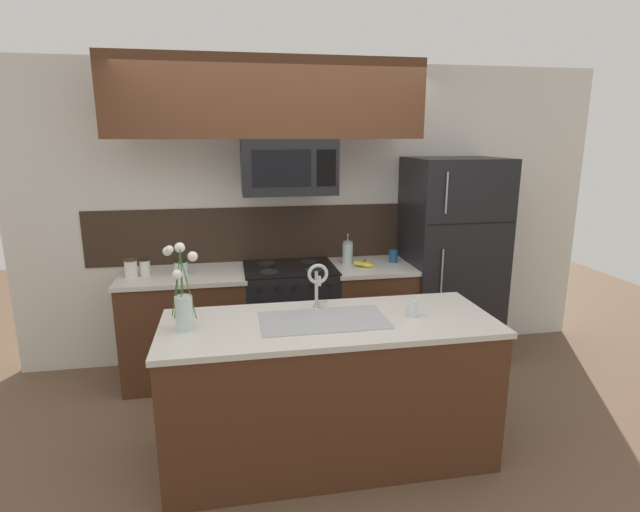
{
  "coord_description": "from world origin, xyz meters",
  "views": [
    {
      "loc": [
        -0.48,
        -3.12,
        1.99
      ],
      "look_at": [
        0.14,
        0.27,
        1.16
      ],
      "focal_mm": 28.0,
      "sensor_mm": 36.0,
      "label": 1
    }
  ],
  "objects_px": {
    "storage_jar_tall": "(131,268)",
    "flower_vase": "(183,301)",
    "microwave": "(288,167)",
    "banana_bunch": "(364,264)",
    "storage_jar_short": "(181,267)",
    "stove_range": "(290,319)",
    "french_press": "(348,253)",
    "refrigerator": "(449,261)",
    "coffee_tin": "(393,256)",
    "drinking_glass": "(413,308)",
    "sink_faucet": "(318,280)",
    "storage_jar_medium": "(145,267)"
  },
  "relations": [
    {
      "from": "storage_jar_tall",
      "to": "flower_vase",
      "type": "bearing_deg",
      "value": -67.57
    },
    {
      "from": "stove_range",
      "to": "french_press",
      "type": "bearing_deg",
      "value": 6.68
    },
    {
      "from": "banana_bunch",
      "to": "french_press",
      "type": "xyz_separation_m",
      "value": [
        -0.12,
        0.12,
        0.08
      ]
    },
    {
      "from": "refrigerator",
      "to": "coffee_tin",
      "type": "distance_m",
      "value": 0.52
    },
    {
      "from": "drinking_glass",
      "to": "refrigerator",
      "type": "bearing_deg",
      "value": 57.09
    },
    {
      "from": "refrigerator",
      "to": "storage_jar_medium",
      "type": "bearing_deg",
      "value": -179.43
    },
    {
      "from": "storage_jar_short",
      "to": "coffee_tin",
      "type": "relative_size",
      "value": 1.02
    },
    {
      "from": "storage_jar_medium",
      "to": "french_press",
      "type": "relative_size",
      "value": 0.51
    },
    {
      "from": "microwave",
      "to": "french_press",
      "type": "distance_m",
      "value": 0.91
    },
    {
      "from": "microwave",
      "to": "banana_bunch",
      "type": "distance_m",
      "value": 1.04
    },
    {
      "from": "storage_jar_short",
      "to": "stove_range",
      "type": "bearing_deg",
      "value": 0.91
    },
    {
      "from": "banana_bunch",
      "to": "flower_vase",
      "type": "bearing_deg",
      "value": -139.76
    },
    {
      "from": "storage_jar_medium",
      "to": "drinking_glass",
      "type": "relative_size",
      "value": 1.28
    },
    {
      "from": "sink_faucet",
      "to": "drinking_glass",
      "type": "bearing_deg",
      "value": -21.75
    },
    {
      "from": "coffee_tin",
      "to": "drinking_glass",
      "type": "xyz_separation_m",
      "value": [
        -0.32,
        -1.32,
        -0.0
      ]
    },
    {
      "from": "microwave",
      "to": "storage_jar_tall",
      "type": "height_order",
      "value": "microwave"
    },
    {
      "from": "flower_vase",
      "to": "refrigerator",
      "type": "bearing_deg",
      "value": 29.74
    },
    {
      "from": "microwave",
      "to": "banana_bunch",
      "type": "relative_size",
      "value": 3.9
    },
    {
      "from": "storage_jar_medium",
      "to": "french_press",
      "type": "xyz_separation_m",
      "value": [
        1.67,
        0.07,
        0.03
      ]
    },
    {
      "from": "microwave",
      "to": "storage_jar_tall",
      "type": "xyz_separation_m",
      "value": [
        -1.26,
        -0.01,
        -0.77
      ]
    },
    {
      "from": "banana_bunch",
      "to": "microwave",
      "type": "bearing_deg",
      "value": 176.47
    },
    {
      "from": "coffee_tin",
      "to": "flower_vase",
      "type": "bearing_deg",
      "value": -142.62
    },
    {
      "from": "storage_jar_tall",
      "to": "coffee_tin",
      "type": "height_order",
      "value": "storage_jar_tall"
    },
    {
      "from": "storage_jar_tall",
      "to": "flower_vase",
      "type": "height_order",
      "value": "flower_vase"
    },
    {
      "from": "french_press",
      "to": "drinking_glass",
      "type": "bearing_deg",
      "value": -85.93
    },
    {
      "from": "refrigerator",
      "to": "coffee_tin",
      "type": "height_order",
      "value": "refrigerator"
    },
    {
      "from": "refrigerator",
      "to": "stove_range",
      "type": "bearing_deg",
      "value": -179.21
    },
    {
      "from": "banana_bunch",
      "to": "sink_faucet",
      "type": "xyz_separation_m",
      "value": [
        -0.58,
        -0.99,
        0.18
      ]
    },
    {
      "from": "stove_range",
      "to": "sink_faucet",
      "type": "height_order",
      "value": "sink_faucet"
    },
    {
      "from": "stove_range",
      "to": "french_press",
      "type": "xyz_separation_m",
      "value": [
        0.51,
        0.06,
        0.55
      ]
    },
    {
      "from": "drinking_glass",
      "to": "coffee_tin",
      "type": "bearing_deg",
      "value": 76.44
    },
    {
      "from": "microwave",
      "to": "refrigerator",
      "type": "bearing_deg",
      "value": 1.63
    },
    {
      "from": "storage_jar_medium",
      "to": "coffee_tin",
      "type": "distance_m",
      "value": 2.08
    },
    {
      "from": "drinking_glass",
      "to": "storage_jar_tall",
      "type": "bearing_deg",
      "value": 146.4
    },
    {
      "from": "storage_jar_short",
      "to": "drinking_glass",
      "type": "relative_size",
      "value": 1.06
    },
    {
      "from": "coffee_tin",
      "to": "microwave",
      "type": "bearing_deg",
      "value": -175.61
    },
    {
      "from": "storage_jar_medium",
      "to": "coffee_tin",
      "type": "xyz_separation_m",
      "value": [
        2.08,
        0.06,
        -0.01
      ]
    },
    {
      "from": "microwave",
      "to": "storage_jar_medium",
      "type": "height_order",
      "value": "microwave"
    },
    {
      "from": "stove_range",
      "to": "storage_jar_medium",
      "type": "height_order",
      "value": "storage_jar_medium"
    },
    {
      "from": "french_press",
      "to": "storage_jar_short",
      "type": "bearing_deg",
      "value": -176.95
    },
    {
      "from": "sink_faucet",
      "to": "drinking_glass",
      "type": "xyz_separation_m",
      "value": [
        0.56,
        -0.22,
        -0.14
      ]
    },
    {
      "from": "microwave",
      "to": "sink_faucet",
      "type": "distance_m",
      "value": 1.21
    },
    {
      "from": "stove_range",
      "to": "storage_jar_short",
      "type": "height_order",
      "value": "storage_jar_short"
    },
    {
      "from": "stove_range",
      "to": "banana_bunch",
      "type": "distance_m",
      "value": 0.79
    },
    {
      "from": "storage_jar_medium",
      "to": "banana_bunch",
      "type": "distance_m",
      "value": 1.79
    },
    {
      "from": "storage_jar_medium",
      "to": "microwave",
      "type": "bearing_deg",
      "value": -0.75
    },
    {
      "from": "microwave",
      "to": "storage_jar_medium",
      "type": "distance_m",
      "value": 1.39
    },
    {
      "from": "refrigerator",
      "to": "flower_vase",
      "type": "height_order",
      "value": "refrigerator"
    },
    {
      "from": "storage_jar_medium",
      "to": "flower_vase",
      "type": "relative_size",
      "value": 0.27
    },
    {
      "from": "storage_jar_medium",
      "to": "banana_bunch",
      "type": "relative_size",
      "value": 0.71
    }
  ]
}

